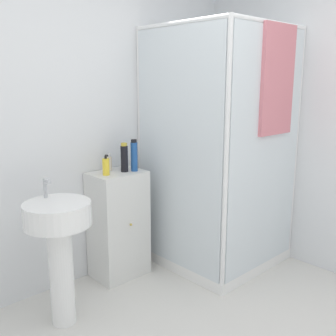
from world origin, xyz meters
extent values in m
cube|color=silver|center=(0.00, 1.70, 1.25)|extent=(6.40, 0.06, 2.50)
cube|color=white|center=(1.17, 1.17, 0.04)|extent=(0.99, 0.99, 0.09)
cylinder|color=white|center=(1.65, 1.65, 1.02)|extent=(0.04, 0.04, 2.04)
cylinder|color=white|center=(0.69, 1.65, 1.02)|extent=(0.04, 0.04, 2.04)
cylinder|color=white|center=(1.65, 0.69, 1.02)|extent=(0.04, 0.04, 2.04)
cylinder|color=white|center=(0.69, 0.69, 1.02)|extent=(0.04, 0.04, 2.04)
cylinder|color=white|center=(1.17, 0.69, 2.02)|extent=(0.96, 0.04, 0.04)
cylinder|color=white|center=(1.17, 1.65, 2.02)|extent=(0.96, 0.04, 0.04)
cylinder|color=white|center=(0.69, 1.17, 2.02)|extent=(0.04, 0.96, 0.04)
cylinder|color=white|center=(1.65, 1.17, 2.02)|extent=(0.04, 0.96, 0.04)
cube|color=silver|center=(1.17, 0.68, 1.05)|extent=(0.92, 0.01, 1.91)
cube|color=silver|center=(0.68, 1.17, 1.05)|extent=(0.01, 0.92, 1.91)
cylinder|color=#B7BABF|center=(1.42, 1.59, 0.85)|extent=(0.02, 0.02, 1.53)
cylinder|color=#B7BABF|center=(1.42, 1.54, 1.64)|extent=(0.07, 0.07, 0.04)
cube|color=#D1757F|center=(1.25, 0.66, 1.60)|extent=(0.42, 0.03, 0.83)
cube|color=silver|center=(0.33, 1.51, 0.44)|extent=(0.43, 0.32, 0.89)
sphere|color=gold|center=(0.33, 1.34, 0.49)|extent=(0.02, 0.02, 0.02)
cylinder|color=white|center=(-0.35, 1.21, 0.35)|extent=(0.16, 0.16, 0.70)
cylinder|color=white|center=(-0.35, 1.21, 0.77)|extent=(0.43, 0.43, 0.15)
cylinder|color=#B7BABF|center=(-0.35, 1.36, 0.91)|extent=(0.02, 0.02, 0.13)
cube|color=#B7BABF|center=(-0.35, 1.33, 0.97)|extent=(0.02, 0.07, 0.02)
cylinder|color=yellow|center=(0.21, 1.48, 0.95)|extent=(0.05, 0.05, 0.13)
cylinder|color=black|center=(0.21, 1.48, 1.03)|extent=(0.02, 0.02, 0.02)
cube|color=black|center=(0.21, 1.47, 1.04)|extent=(0.01, 0.03, 0.01)
cylinder|color=black|center=(0.39, 1.48, 0.99)|extent=(0.06, 0.06, 0.21)
cylinder|color=gold|center=(0.39, 1.48, 1.11)|extent=(0.05, 0.05, 0.02)
cylinder|color=#1E4C93|center=(0.46, 1.44, 1.00)|extent=(0.05, 0.05, 0.23)
cylinder|color=black|center=(0.46, 1.44, 1.13)|extent=(0.05, 0.05, 0.02)
cylinder|color=beige|center=(0.31, 1.59, 0.94)|extent=(0.04, 0.04, 0.11)
cylinder|color=silver|center=(0.31, 1.59, 1.01)|extent=(0.02, 0.02, 0.02)
cube|color=silver|center=(0.31, 1.58, 1.03)|extent=(0.01, 0.02, 0.01)
camera|label=1|loc=(-1.46, -1.00, 1.61)|focal=42.00mm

